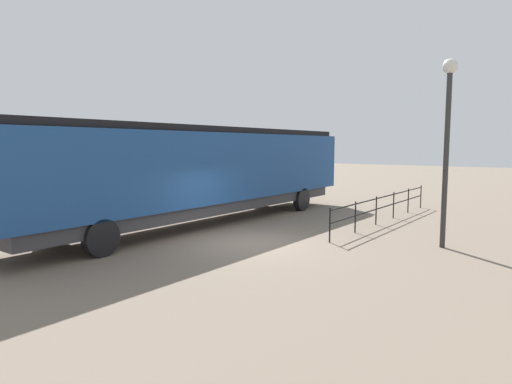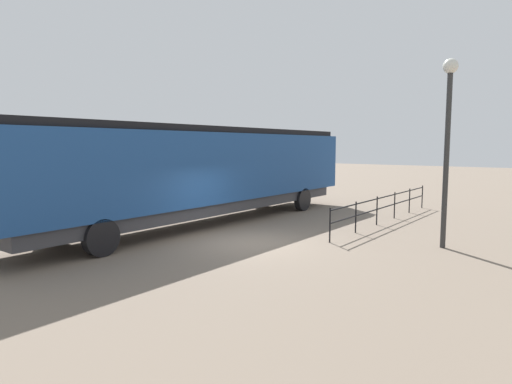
% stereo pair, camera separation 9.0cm
% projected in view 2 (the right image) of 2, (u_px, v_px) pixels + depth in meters
% --- Properties ---
extents(ground_plane, '(120.00, 120.00, 0.00)m').
position_uv_depth(ground_plane, '(246.00, 243.00, 14.47)').
color(ground_plane, '#756656').
extents(locomotive, '(2.87, 17.49, 3.90)m').
position_uv_depth(locomotive, '(212.00, 169.00, 18.08)').
color(locomotive, navy).
rests_on(locomotive, ground_plane).
extents(lamp_post, '(0.45, 0.45, 5.77)m').
position_uv_depth(lamp_post, '(448.00, 124.00, 13.36)').
color(lamp_post, '#2D2D2D').
rests_on(lamp_post, ground_plane).
extents(platform_fence, '(0.05, 10.12, 1.15)m').
position_uv_depth(platform_fence, '(386.00, 204.00, 18.40)').
color(platform_fence, black).
rests_on(platform_fence, ground_plane).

